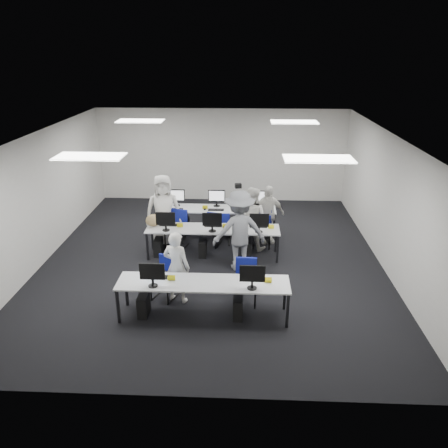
{
  "coord_description": "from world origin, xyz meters",
  "views": [
    {
      "loc": [
        0.7,
        -9.45,
        4.77
      ],
      "look_at": [
        0.29,
        -0.18,
        1.0
      ],
      "focal_mm": 35.0,
      "sensor_mm": 36.0,
      "label": 1
    }
  ],
  "objects_px": {
    "chair_2": "(177,236)",
    "chair_7": "(262,234)",
    "desk_mid": "(213,230)",
    "chair_1": "(245,289)",
    "student_3": "(267,214)",
    "chair_5": "(177,231)",
    "chair_3": "(212,235)",
    "student_1": "(251,218)",
    "desk_front": "(203,285)",
    "photographer": "(239,231)",
    "student_0": "(177,267)",
    "student_2": "(164,210)",
    "chair_0": "(165,285)",
    "chair_4": "(262,235)",
    "chair_6": "(222,233)"
  },
  "relations": [
    {
      "from": "desk_front",
      "to": "chair_2",
      "type": "xyz_separation_m",
      "value": [
        -0.96,
        3.07,
        -0.38
      ]
    },
    {
      "from": "chair_1",
      "to": "chair_6",
      "type": "relative_size",
      "value": 1.02
    },
    {
      "from": "desk_front",
      "to": "photographer",
      "type": "bearing_deg",
      "value": 72.17
    },
    {
      "from": "desk_mid",
      "to": "chair_0",
      "type": "xyz_separation_m",
      "value": [
        -0.85,
        -1.97,
        -0.4
      ]
    },
    {
      "from": "desk_mid",
      "to": "chair_5",
      "type": "relative_size",
      "value": 3.7
    },
    {
      "from": "chair_7",
      "to": "desk_mid",
      "type": "bearing_deg",
      "value": -148.84
    },
    {
      "from": "chair_4",
      "to": "student_1",
      "type": "xyz_separation_m",
      "value": [
        -0.29,
        -0.14,
        0.51
      ]
    },
    {
      "from": "chair_6",
      "to": "chair_0",
      "type": "bearing_deg",
      "value": -111.67
    },
    {
      "from": "chair_3",
      "to": "student_1",
      "type": "relative_size",
      "value": 0.51
    },
    {
      "from": "desk_front",
      "to": "chair_1",
      "type": "relative_size",
      "value": 3.56
    },
    {
      "from": "student_0",
      "to": "chair_0",
      "type": "bearing_deg",
      "value": -2.66
    },
    {
      "from": "chair_0",
      "to": "chair_6",
      "type": "bearing_deg",
      "value": 90.73
    },
    {
      "from": "chair_6",
      "to": "chair_7",
      "type": "bearing_deg",
      "value": -0.9
    },
    {
      "from": "chair_0",
      "to": "student_1",
      "type": "distance_m",
      "value": 3.1
    },
    {
      "from": "chair_3",
      "to": "chair_7",
      "type": "bearing_deg",
      "value": 22.59
    },
    {
      "from": "desk_mid",
      "to": "chair_4",
      "type": "xyz_separation_m",
      "value": [
        1.22,
        0.66,
        -0.39
      ]
    },
    {
      "from": "desk_mid",
      "to": "chair_2",
      "type": "distance_m",
      "value": 1.13
    },
    {
      "from": "desk_mid",
      "to": "desk_front",
      "type": "bearing_deg",
      "value": -90.0
    },
    {
      "from": "desk_front",
      "to": "chair_5",
      "type": "distance_m",
      "value": 3.64
    },
    {
      "from": "student_1",
      "to": "desk_mid",
      "type": "bearing_deg",
      "value": 50.24
    },
    {
      "from": "desk_front",
      "to": "desk_mid",
      "type": "relative_size",
      "value": 1.0
    },
    {
      "from": "student_0",
      "to": "student_2",
      "type": "distance_m",
      "value": 2.82
    },
    {
      "from": "desk_front",
      "to": "chair_4",
      "type": "xyz_separation_m",
      "value": [
        1.22,
        3.26,
        -0.39
      ]
    },
    {
      "from": "desk_front",
      "to": "chair_6",
      "type": "bearing_deg",
      "value": 87.02
    },
    {
      "from": "chair_3",
      "to": "student_3",
      "type": "relative_size",
      "value": 0.53
    },
    {
      "from": "chair_2",
      "to": "chair_6",
      "type": "relative_size",
      "value": 1.09
    },
    {
      "from": "chair_0",
      "to": "chair_4",
      "type": "height_order",
      "value": "chair_4"
    },
    {
      "from": "chair_6",
      "to": "chair_7",
      "type": "height_order",
      "value": "chair_6"
    },
    {
      "from": "chair_7",
      "to": "desk_front",
      "type": "bearing_deg",
      "value": -111.83
    },
    {
      "from": "chair_2",
      "to": "chair_7",
      "type": "relative_size",
      "value": 1.15
    },
    {
      "from": "chair_7",
      "to": "student_2",
      "type": "height_order",
      "value": "student_2"
    },
    {
      "from": "chair_6",
      "to": "photographer",
      "type": "distance_m",
      "value": 1.61
    },
    {
      "from": "chair_7",
      "to": "student_1",
      "type": "xyz_separation_m",
      "value": [
        -0.29,
        -0.29,
        0.54
      ]
    },
    {
      "from": "chair_3",
      "to": "student_2",
      "type": "distance_m",
      "value": 1.39
    },
    {
      "from": "desk_mid",
      "to": "chair_7",
      "type": "height_order",
      "value": "chair_7"
    },
    {
      "from": "chair_0",
      "to": "student_2",
      "type": "height_order",
      "value": "student_2"
    },
    {
      "from": "desk_mid",
      "to": "chair_1",
      "type": "bearing_deg",
      "value": -69.02
    },
    {
      "from": "chair_1",
      "to": "photographer",
      "type": "bearing_deg",
      "value": 98.55
    },
    {
      "from": "chair_5",
      "to": "chair_7",
      "type": "bearing_deg",
      "value": -1.15
    },
    {
      "from": "student_3",
      "to": "chair_3",
      "type": "bearing_deg",
      "value": 173.83
    },
    {
      "from": "chair_0",
      "to": "chair_1",
      "type": "relative_size",
      "value": 0.97
    },
    {
      "from": "desk_mid",
      "to": "chair_3",
      "type": "distance_m",
      "value": 0.8
    },
    {
      "from": "student_3",
      "to": "student_2",
      "type": "bearing_deg",
      "value": 170.61
    },
    {
      "from": "chair_2",
      "to": "student_3",
      "type": "bearing_deg",
      "value": 25.72
    },
    {
      "from": "desk_front",
      "to": "chair_0",
      "type": "xyz_separation_m",
      "value": [
        -0.85,
        0.63,
        -0.4
      ]
    },
    {
      "from": "chair_2",
      "to": "chair_7",
      "type": "distance_m",
      "value": 2.2
    },
    {
      "from": "desk_mid",
      "to": "student_2",
      "type": "distance_m",
      "value": 1.47
    },
    {
      "from": "chair_6",
      "to": "student_2",
      "type": "bearing_deg",
      "value": -175.93
    },
    {
      "from": "chair_4",
      "to": "chair_0",
      "type": "bearing_deg",
      "value": -120.87
    },
    {
      "from": "chair_5",
      "to": "chair_6",
      "type": "xyz_separation_m",
      "value": [
        1.2,
        -0.07,
        0.0
      ]
    }
  ]
}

